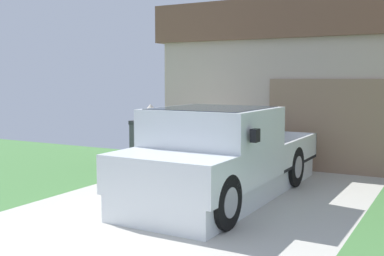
% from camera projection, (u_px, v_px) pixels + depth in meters
% --- Properties ---
extents(pickup_truck, '(2.09, 5.13, 1.65)m').
position_uv_depth(pickup_truck, '(217.00, 159.00, 8.52)').
color(pickup_truck, silver).
rests_on(pickup_truck, ground).
extents(person_with_hat, '(0.54, 0.54, 1.68)m').
position_uv_depth(person_with_hat, '(151.00, 142.00, 9.04)').
color(person_with_hat, black).
rests_on(person_with_hat, ground).
extents(handbag, '(0.38, 0.20, 0.41)m').
position_uv_depth(handbag, '(139.00, 188.00, 8.98)').
color(handbag, beige).
rests_on(handbag, ground).
extents(wheeled_trash_bin, '(0.60, 0.72, 1.08)m').
position_uv_depth(wheeled_trash_bin, '(146.00, 139.00, 12.51)').
color(wheeled_trash_bin, '#424247').
rests_on(wheeled_trash_bin, ground).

